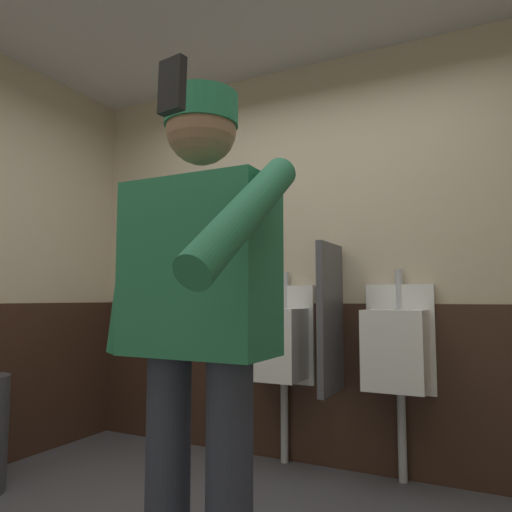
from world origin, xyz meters
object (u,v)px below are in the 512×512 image
Objects in this scene: urinal_middle at (397,348)px; cell_phone at (172,86)px; urinal_left at (279,343)px; person at (198,311)px; soap_dispenser at (250,277)px.

urinal_middle is 2.24m from cell_phone.
person is at bearing -74.54° from urinal_left.
urinal_middle is 0.72× the size of person.
soap_dispenser is (-0.27, 0.12, 0.43)m from urinal_left.
urinal_left is 0.75m from urinal_middle.
urinal_left is 0.72× the size of person.
soap_dispenser is (-0.72, 1.74, 0.19)m from person.
cell_phone is at bearing -62.00° from person.
urinal_left is 1.00× the size of urinal_middle.
urinal_left is 11.27× the size of cell_phone.
urinal_middle is 11.27× the size of cell_phone.
urinal_middle is 6.89× the size of soap_dispenser.
cell_phone is at bearing -66.26° from soap_dispenser.
urinal_middle is (0.75, 0.00, 0.00)m from urinal_left.
urinal_left and urinal_middle have the same top height.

